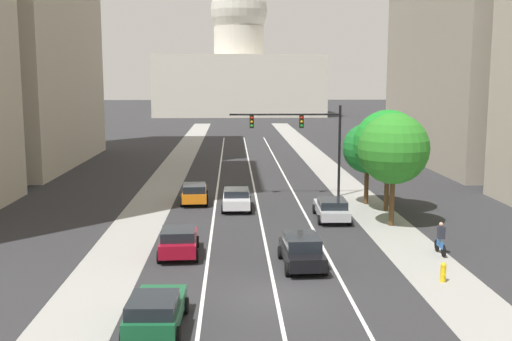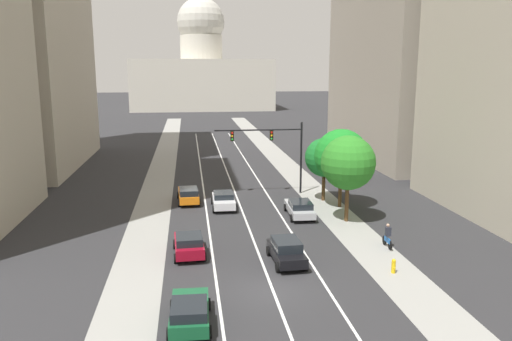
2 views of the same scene
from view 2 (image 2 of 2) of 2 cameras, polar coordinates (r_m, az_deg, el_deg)
name	(u,v)px [view 2 (image 2 of 2)]	position (r m, az deg, el deg)	size (l,w,h in m)	color
ground_plane	(223,162)	(67.34, -3.72, 0.97)	(400.00, 400.00, 0.00)	#2B2B2D
sidewalk_left	(162,171)	(62.37, -10.57, -0.05)	(3.27, 130.00, 0.01)	gray
sidewalk_right	(288,168)	(63.48, 3.65, 0.33)	(3.27, 130.00, 0.01)	gray
lane_stripe_left	(203,189)	(52.53, -5.94, -2.07)	(0.16, 90.00, 0.01)	white
lane_stripe_center	(233,188)	(52.70, -2.58, -1.97)	(0.16, 90.00, 0.01)	white
lane_stripe_right	(263,187)	(53.05, 0.75, -1.87)	(0.16, 90.00, 0.01)	white
capitol_building	(202,73)	(155.73, -6.11, 10.89)	(41.09, 23.11, 33.58)	beige
car_crimson	(189,244)	(34.23, -7.55, -8.21)	(2.21, 4.08, 1.49)	maroon
car_silver	(300,208)	(42.73, 4.95, -4.21)	(2.19, 4.85, 1.39)	#B2B5BA
car_green	(190,312)	(25.45, -7.48, -15.48)	(2.15, 4.19, 1.45)	#14512D
car_white	(223,200)	(45.11, -3.69, -3.31)	(2.09, 4.28, 1.45)	silver
car_orange	(188,194)	(47.17, -7.62, -2.68)	(2.14, 4.61, 1.52)	orange
car_black	(286,251)	(32.79, 3.45, -8.99)	(2.12, 4.29, 1.55)	black
traffic_signal_mast	(275,144)	(49.33, 2.10, 3.01)	(8.60, 0.39, 7.08)	black
fire_hydrant	(394,266)	(32.38, 15.22, -10.31)	(0.26, 0.35, 0.91)	yellow
cyclist	(388,236)	(36.48, 14.60, -7.13)	(0.36, 1.70, 1.72)	black
street_tree_mid_right	(348,163)	(40.97, 10.34, 0.85)	(4.37, 4.37, 7.03)	#51381E
street_tree_far_right	(324,158)	(47.34, 7.69, 1.45)	(3.61, 3.61, 5.93)	#51381E
street_tree_near_right	(341,156)	(45.31, 9.57, 1.64)	(4.75, 4.75, 7.02)	#51381E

